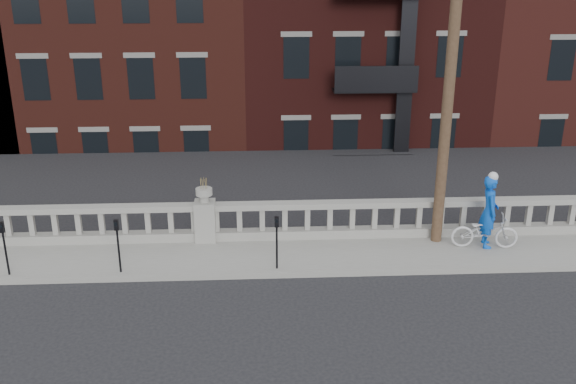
# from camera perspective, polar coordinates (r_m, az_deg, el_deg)

# --- Properties ---
(ground) EXTENTS (120.00, 120.00, 0.00)m
(ground) POSITION_cam_1_polar(r_m,az_deg,el_deg) (14.10, -8.37, -11.36)
(ground) COLOR black
(ground) RESTS_ON ground
(sidewalk) EXTENTS (32.00, 2.20, 0.15)m
(sidewalk) POSITION_cam_1_polar(r_m,az_deg,el_deg) (16.69, -7.49, -5.79)
(sidewalk) COLOR gray
(sidewalk) RESTS_ON ground
(balustrade) EXTENTS (28.00, 0.34, 1.03)m
(balustrade) POSITION_cam_1_polar(r_m,az_deg,el_deg) (17.33, -7.35, -2.74)
(balustrade) COLOR gray
(balustrade) RESTS_ON sidewalk
(planter_pedestal) EXTENTS (0.55, 0.55, 1.76)m
(planter_pedestal) POSITION_cam_1_polar(r_m,az_deg,el_deg) (17.25, -7.38, -2.15)
(planter_pedestal) COLOR gray
(planter_pedestal) RESTS_ON sidewalk
(lower_level) EXTENTS (80.00, 44.00, 20.80)m
(lower_level) POSITION_cam_1_polar(r_m,az_deg,el_deg) (35.35, -4.36, 12.37)
(lower_level) COLOR #605E59
(lower_level) RESTS_ON ground
(utility_pole) EXTENTS (1.60, 0.28, 10.00)m
(utility_pole) POSITION_cam_1_polar(r_m,az_deg,el_deg) (16.44, 14.40, 12.22)
(utility_pole) COLOR #422D1E
(utility_pole) RESTS_ON sidewalk
(parking_meter_a) EXTENTS (0.10, 0.09, 1.36)m
(parking_meter_a) POSITION_cam_1_polar(r_m,az_deg,el_deg) (16.60, -23.92, -4.11)
(parking_meter_a) COLOR black
(parking_meter_a) RESTS_ON sidewalk
(parking_meter_b) EXTENTS (0.10, 0.09, 1.36)m
(parking_meter_b) POSITION_cam_1_polar(r_m,az_deg,el_deg) (15.83, -14.90, -4.14)
(parking_meter_b) COLOR black
(parking_meter_b) RESTS_ON sidewalk
(parking_meter_c) EXTENTS (0.10, 0.09, 1.36)m
(parking_meter_c) POSITION_cam_1_polar(r_m,az_deg,el_deg) (15.48, -1.01, -3.99)
(parking_meter_c) COLOR black
(parking_meter_c) RESTS_ON sidewalk
(bicycle) EXTENTS (1.77, 0.79, 0.90)m
(bicycle) POSITION_cam_1_polar(r_m,az_deg,el_deg) (17.53, 17.08, -3.36)
(bicycle) COLOR silver
(bicycle) RESTS_ON sidewalk
(cyclist) EXTENTS (0.55, 0.76, 1.94)m
(cyclist) POSITION_cam_1_polar(r_m,az_deg,el_deg) (17.46, 17.44, -1.65)
(cyclist) COLOR blue
(cyclist) RESTS_ON sidewalk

